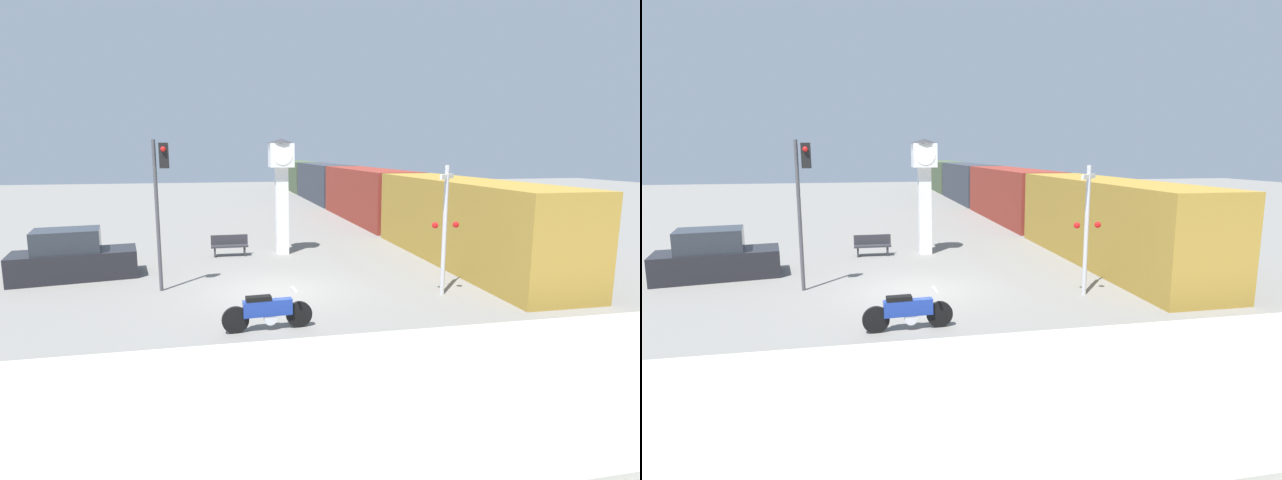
# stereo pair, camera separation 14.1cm
# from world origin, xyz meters

# --- Properties ---
(ground_plane) EXTENTS (120.00, 120.00, 0.00)m
(ground_plane) POSITION_xyz_m (0.00, 0.00, 0.00)
(ground_plane) COLOR slate
(sidewalk_strip) EXTENTS (36.00, 6.00, 0.10)m
(sidewalk_strip) POSITION_xyz_m (0.00, -7.60, 0.05)
(sidewalk_strip) COLOR #BCB7A8
(sidewalk_strip) RESTS_ON ground_plane
(motorcycle) EXTENTS (2.34, 0.51, 1.03)m
(motorcycle) POSITION_xyz_m (-0.72, -3.60, 0.50)
(motorcycle) COLOR black
(motorcycle) RESTS_ON ground_plane
(clock_tower) EXTENTS (1.23, 1.23, 5.08)m
(clock_tower) POSITION_xyz_m (0.98, 6.07, 3.35)
(clock_tower) COLOR white
(clock_tower) RESTS_ON ground_plane
(freight_train) EXTENTS (2.80, 53.22, 3.40)m
(freight_train) POSITION_xyz_m (8.08, 22.88, 1.70)
(freight_train) COLOR olive
(freight_train) RESTS_ON ground_plane
(traffic_light) EXTENTS (0.50, 0.35, 4.90)m
(traffic_light) POSITION_xyz_m (-3.62, 0.81, 3.34)
(traffic_light) COLOR #47474C
(traffic_light) RESTS_ON ground_plane
(railroad_crossing_signal) EXTENTS (0.90, 0.82, 4.12)m
(railroad_crossing_signal) POSITION_xyz_m (5.11, -1.53, 2.24)
(railroad_crossing_signal) COLOR #B7B7BC
(railroad_crossing_signal) RESTS_ON ground_plane
(bench) EXTENTS (1.60, 0.44, 0.92)m
(bench) POSITION_xyz_m (-1.36, 6.00, 0.49)
(bench) COLOR #2D2D33
(bench) RESTS_ON ground_plane
(parked_car) EXTENTS (4.45, 2.49, 1.80)m
(parked_car) POSITION_xyz_m (-7.01, 3.18, 0.75)
(parked_car) COLOR black
(parked_car) RESTS_ON ground_plane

